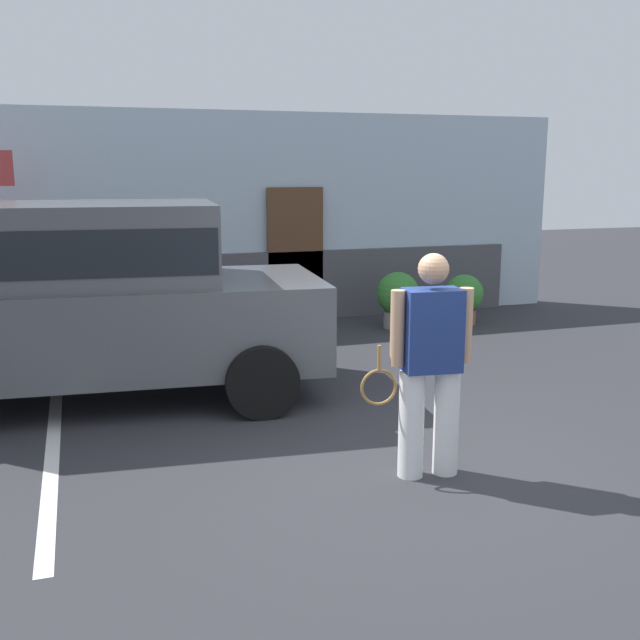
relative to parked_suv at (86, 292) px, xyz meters
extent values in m
plane|color=#2D2D33|center=(2.42, -2.84, -1.15)|extent=(40.00, 40.00, 0.00)
cube|color=silver|center=(-0.37, -1.34, -1.14)|extent=(0.12, 4.40, 0.01)
cube|color=silver|center=(2.42, 3.57, 0.48)|extent=(10.70, 0.30, 3.24)
cube|color=#4C4C51|center=(2.42, 3.37, -0.60)|extent=(8.98, 0.10, 1.10)
cube|color=brown|center=(3.21, 3.35, -0.10)|extent=(0.90, 0.06, 2.10)
cube|color=#4C4F54|center=(0.11, -0.01, -0.35)|extent=(4.75, 2.29, 0.90)
cube|color=#4C4F54|center=(-0.14, 0.01, 0.50)|extent=(3.04, 2.00, 0.80)
cube|color=black|center=(-0.14, 0.01, 0.48)|extent=(2.99, 2.02, 0.44)
cylinder|color=black|center=(1.73, 0.80, -0.79)|extent=(0.74, 0.32, 0.72)
cylinder|color=black|center=(1.57, -1.09, -0.79)|extent=(0.74, 0.32, 0.72)
cylinder|color=white|center=(2.63, -2.87, -0.72)|extent=(0.20, 0.20, 0.86)
cylinder|color=white|center=(2.34, -2.84, -0.72)|extent=(0.20, 0.20, 0.86)
cube|color=navy|center=(2.49, -2.85, 0.03)|extent=(0.47, 0.32, 0.64)
sphere|color=tan|center=(2.49, -2.85, 0.50)|extent=(0.24, 0.24, 0.24)
cylinder|color=tan|center=(2.76, -2.89, 0.06)|extent=(0.11, 0.11, 0.58)
cylinder|color=tan|center=(2.22, -2.82, 0.06)|extent=(0.11, 0.11, 0.58)
torus|color=olive|center=(2.10, -2.76, -0.42)|extent=(0.37, 0.07, 0.37)
cylinder|color=olive|center=(2.10, -2.76, -0.18)|extent=(0.03, 0.03, 0.20)
cylinder|color=gray|center=(4.51, 2.30, -1.02)|extent=(0.42, 0.42, 0.25)
sphere|color=#387F33|center=(4.51, 2.30, -0.61)|extent=(0.65, 0.65, 0.65)
cylinder|color=#9E5638|center=(5.60, 2.22, -1.03)|extent=(0.38, 0.38, 0.23)
sphere|color=#387F33|center=(5.60, 2.22, -0.66)|extent=(0.59, 0.59, 0.59)
camera|label=1|loc=(-0.05, -7.85, 1.25)|focal=41.60mm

